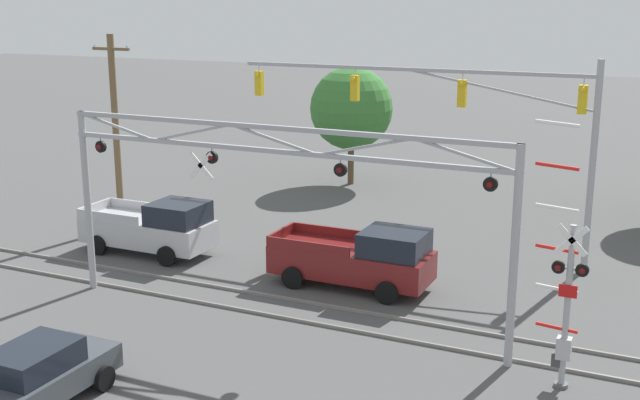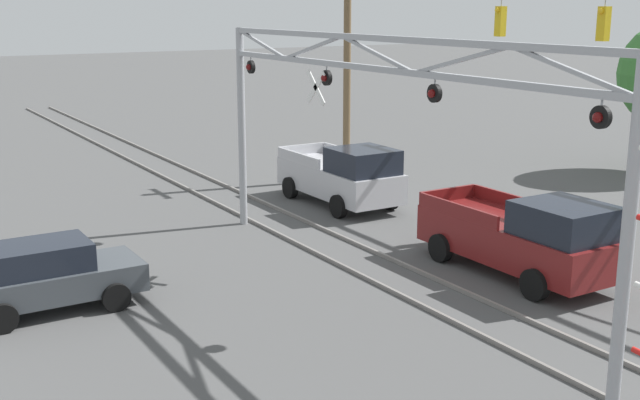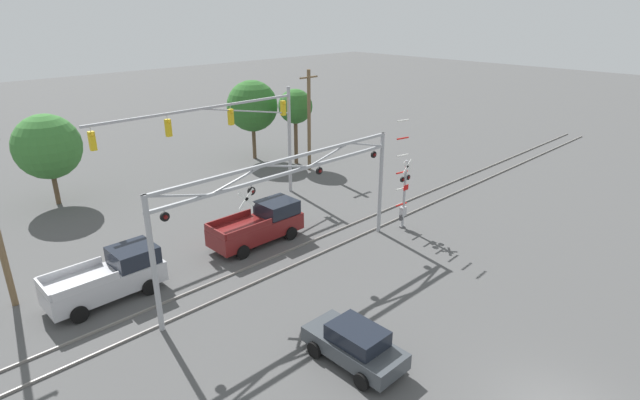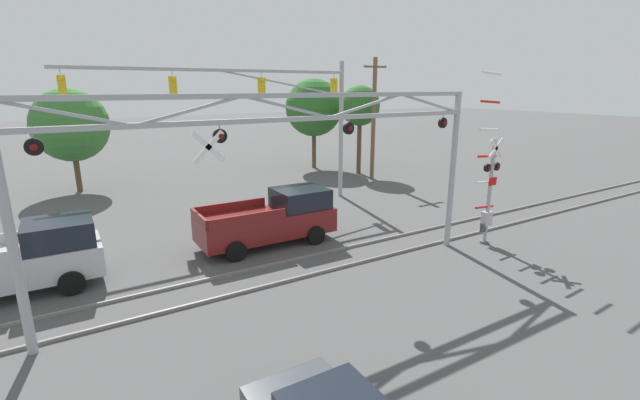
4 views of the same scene
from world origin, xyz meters
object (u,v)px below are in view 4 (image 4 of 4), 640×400
object	(u,v)px
traffic_signal_span	(276,103)
background_tree_far_right_verge	(71,125)
crossing_signal_mast	(489,189)
utility_pole_right	(374,118)
pickup_truck_lead	(273,219)
crossing_gantry	(289,150)
pickup_truck_following	(18,261)
background_tree_beyond_span	(360,106)
background_tree_far_left_verge	(314,108)

from	to	relation	value
traffic_signal_span	background_tree_far_right_verge	distance (m)	12.90
crossing_signal_mast	utility_pole_right	bearing A→B (deg)	72.41
pickup_truck_lead	crossing_gantry	bearing A→B (deg)	-106.83
pickup_truck_following	background_tree_beyond_span	bearing A→B (deg)	26.22
crossing_gantry	background_tree_far_right_verge	size ratio (longest dim) A/B	2.32
crossing_signal_mast	pickup_truck_following	size ratio (longest dim) A/B	1.31
pickup_truck_lead	background_tree_far_right_verge	xyz separation A→B (m)	(-6.33, 14.24, 2.95)
crossing_gantry	crossing_signal_mast	bearing A→B (deg)	-4.39
crossing_gantry	traffic_signal_span	world-z (taller)	traffic_signal_span
background_tree_far_right_verge	pickup_truck_lead	bearing A→B (deg)	-66.04
traffic_signal_span	background_tree_far_left_verge	distance (m)	11.22
crossing_gantry	utility_pole_right	world-z (taller)	utility_pole_right
crossing_gantry	background_tree_beyond_span	distance (m)	18.74
background_tree_far_right_verge	background_tree_beyond_span	bearing A→B (deg)	-13.42
crossing_signal_mast	traffic_signal_span	world-z (taller)	traffic_signal_span
background_tree_beyond_span	pickup_truck_following	bearing A→B (deg)	-153.78
pickup_truck_following	utility_pole_right	xyz separation A→B (m)	(19.71, 7.88, 3.12)
background_tree_far_right_verge	pickup_truck_following	bearing A→B (deg)	-98.76
background_tree_beyond_span	background_tree_far_right_verge	distance (m)	18.37
pickup_truck_lead	utility_pole_right	xyz separation A→B (m)	(11.21, 7.99, 3.12)
crossing_gantry	background_tree_far_left_verge	xyz separation A→B (m)	(11.04, 17.48, 0.27)
crossing_gantry	pickup_truck_lead	bearing A→B (deg)	73.17
pickup_truck_lead	background_tree_far_right_verge	world-z (taller)	background_tree_far_right_verge
pickup_truck_following	utility_pole_right	distance (m)	21.46
traffic_signal_span	pickup_truck_following	xyz separation A→B (m)	(-11.18, -4.99, -4.35)
background_tree_far_left_verge	background_tree_far_right_verge	distance (m)	16.24
pickup_truck_following	background_tree_far_right_verge	xyz separation A→B (m)	(2.18, 14.13, 2.95)
pickup_truck_following	background_tree_far_left_verge	xyz separation A→B (m)	(18.39, 13.55, 3.58)
crossing_gantry	traffic_signal_span	bearing A→B (deg)	66.75
traffic_signal_span	background_tree_beyond_span	world-z (taller)	traffic_signal_span
pickup_truck_following	background_tree_far_left_verge	world-z (taller)	background_tree_far_left_verge
crossing_gantry	utility_pole_right	bearing A→B (deg)	43.68
pickup_truck_lead	background_tree_far_right_verge	size ratio (longest dim) A/B	0.89
traffic_signal_span	pickup_truck_lead	size ratio (longest dim) A/B	2.55
utility_pole_right	background_tree_far_right_verge	xyz separation A→B (m)	(-17.54, 6.25, -0.17)
crossing_signal_mast	background_tree_far_right_verge	size ratio (longest dim) A/B	1.10
crossing_signal_mast	background_tree_far_left_verge	size ratio (longest dim) A/B	0.99
pickup_truck_lead	traffic_signal_span	bearing A→B (deg)	62.32
pickup_truck_lead	utility_pole_right	bearing A→B (deg)	35.49
crossing_signal_mast	pickup_truck_following	xyz separation A→B (m)	(-15.77, 4.57, -1.24)
background_tree_beyond_span	utility_pole_right	bearing A→B (deg)	-98.97
crossing_gantry	pickup_truck_lead	size ratio (longest dim) A/B	2.62
background_tree_beyond_span	background_tree_far_left_verge	size ratio (longest dim) A/B	0.93
traffic_signal_span	background_tree_far_left_verge	xyz separation A→B (m)	(7.21, 8.56, -0.77)
crossing_signal_mast	pickup_truck_lead	world-z (taller)	crossing_signal_mast
traffic_signal_span	utility_pole_right	distance (m)	9.09
crossing_gantry	background_tree_beyond_span	bearing A→B (deg)	47.41
background_tree_beyond_span	background_tree_far_left_verge	world-z (taller)	background_tree_far_left_verge
traffic_signal_span	pickup_truck_following	size ratio (longest dim) A/B	2.70
crossing_signal_mast	pickup_truck_lead	size ratio (longest dim) A/B	1.24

